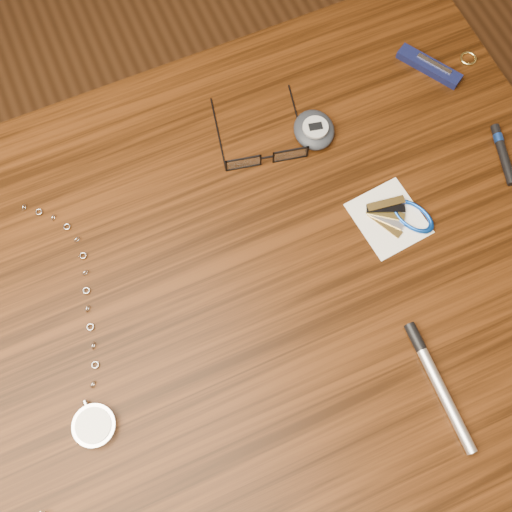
% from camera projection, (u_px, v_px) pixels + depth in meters
% --- Properties ---
extents(ground, '(3.80, 3.80, 0.00)m').
position_uv_depth(ground, '(230.00, 401.00, 1.46)').
color(ground, '#472814').
rests_on(ground, ground).
extents(desk, '(1.00, 0.70, 0.75)m').
position_uv_depth(desk, '(212.00, 332.00, 0.86)').
color(desk, '#331808').
rests_on(desk, ground).
extents(eyeglasses, '(0.13, 0.13, 0.02)m').
position_uv_depth(eyeglasses, '(266.00, 155.00, 0.82)').
color(eyeglasses, black).
rests_on(eyeglasses, desk).
extents(gold_ring, '(0.03, 0.03, 0.00)m').
position_uv_depth(gold_ring, '(468.00, 58.00, 0.89)').
color(gold_ring, '#F1DF7E').
rests_on(gold_ring, desk).
extents(pocket_watch, '(0.08, 0.32, 0.02)m').
position_uv_depth(pocket_watch, '(93.00, 417.00, 0.71)').
color(pocket_watch, '#B9B9BE').
rests_on(pocket_watch, desk).
extents(pedometer, '(0.07, 0.07, 0.03)m').
position_uv_depth(pedometer, '(314.00, 130.00, 0.84)').
color(pedometer, black).
rests_on(pedometer, desk).
extents(notepad_keys, '(0.10, 0.09, 0.01)m').
position_uv_depth(notepad_keys, '(400.00, 216.00, 0.80)').
color(notepad_keys, white).
rests_on(notepad_keys, desk).
extents(pocket_knife, '(0.06, 0.09, 0.01)m').
position_uv_depth(pocket_knife, '(429.00, 66.00, 0.88)').
color(pocket_knife, '#0A0E34').
rests_on(pocket_knife, desk).
extents(silver_pen, '(0.02, 0.16, 0.01)m').
position_uv_depth(silver_pen, '(434.00, 376.00, 0.73)').
color(silver_pen, silver).
rests_on(silver_pen, desk).
extents(black_blue_pen, '(0.04, 0.09, 0.01)m').
position_uv_depth(black_blue_pen, '(503.00, 152.00, 0.83)').
color(black_blue_pen, black).
rests_on(black_blue_pen, desk).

